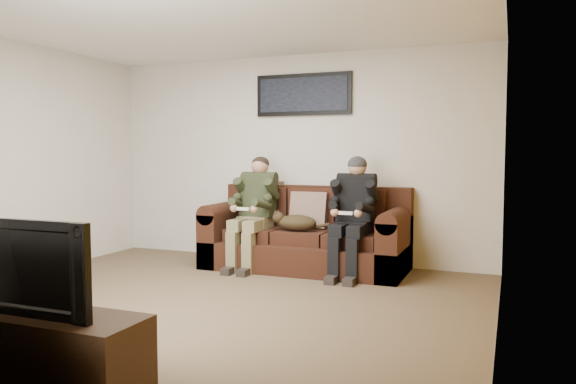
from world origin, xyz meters
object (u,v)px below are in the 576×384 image
at_px(cat, 295,222).
at_px(sofa, 308,237).
at_px(person_right, 353,208).
at_px(television, 35,265).
at_px(person_left, 254,205).
at_px(framed_poster, 303,95).
at_px(tv_stand, 37,348).

bearing_deg(cat, sofa, 76.27).
distance_m(person_right, television, 3.71).
relative_size(cat, television, 0.68).
height_order(sofa, person_left, person_left).
distance_m(sofa, person_right, 0.75).
relative_size(person_right, television, 1.37).
bearing_deg(sofa, television, -95.20).
xyz_separation_m(sofa, person_right, (0.61, -0.20, 0.39)).
bearing_deg(person_right, sofa, 162.00).
distance_m(person_left, framed_poster, 1.52).
xyz_separation_m(sofa, tv_stand, (-0.34, -3.78, -0.15)).
bearing_deg(cat, tv_stand, -94.58).
bearing_deg(framed_poster, person_right, -35.61).
relative_size(sofa, person_right, 1.77).
relative_size(person_left, tv_stand, 0.96).
relative_size(cat, tv_stand, 0.47).
distance_m(person_right, tv_stand, 3.75).
bearing_deg(television, person_left, 94.51).
distance_m(cat, framed_poster, 1.66).
bearing_deg(person_left, sofa, 18.04).
height_order(sofa, cat, sofa).
bearing_deg(cat, person_left, 174.39).
relative_size(tv_stand, television, 1.42).
bearing_deg(sofa, tv_stand, -95.20).
distance_m(person_left, television, 3.60).
relative_size(person_left, cat, 2.02).
height_order(person_left, tv_stand, person_left).
bearing_deg(television, tv_stand, 104.33).
xyz_separation_m(person_left, framed_poster, (0.41, 0.58, 1.35)).
xyz_separation_m(sofa, framed_poster, (-0.20, 0.38, 1.74)).
relative_size(sofa, cat, 3.58).
bearing_deg(person_left, person_right, 0.02).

